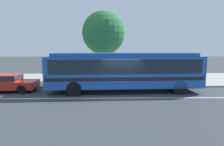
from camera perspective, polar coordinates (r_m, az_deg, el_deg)
ground_plane at (r=13.36m, az=2.72°, el=-6.59°), size 120.00×120.00×0.00m
sidewalk_slab at (r=19.71m, az=1.45°, el=-1.81°), size 60.00×8.00×0.12m
lane_stripe_center at (r=12.58m, az=2.97°, el=-7.46°), size 56.00×0.16×0.01m
transit_bus at (r=14.22m, az=3.75°, el=1.13°), size 11.26×3.02×2.88m
sedan_behind_bus at (r=16.47m, az=-29.68°, el=-2.31°), size 4.78×2.03×1.29m
pedestrian_waiting_near_sign at (r=16.31m, az=5.49°, el=-0.14°), size 0.47×0.47×1.67m
bus_stop_sign at (r=17.00m, az=19.05°, el=1.59°), size 0.15×0.44×2.33m
street_tree_near_stop at (r=18.75m, az=-2.51°, el=11.81°), size 4.12×4.12×6.61m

